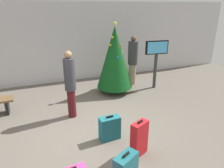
# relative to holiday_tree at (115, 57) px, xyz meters

# --- Properties ---
(ground_plane) EXTENTS (16.00, 16.00, 0.00)m
(ground_plane) POSITION_rel_holiday_tree_xyz_m (-1.49, -2.32, -1.29)
(ground_plane) COLOR #665E54
(back_wall) EXTENTS (16.00, 0.20, 3.16)m
(back_wall) POSITION_rel_holiday_tree_xyz_m (-1.49, 1.93, 0.29)
(back_wall) COLOR silver
(back_wall) RESTS_ON ground_plane
(holiday_tree) EXTENTS (1.26, 1.26, 2.49)m
(holiday_tree) POSITION_rel_holiday_tree_xyz_m (0.00, 0.00, 0.00)
(holiday_tree) COLOR #4C3319
(holiday_tree) RESTS_ON ground_plane
(flight_info_kiosk) EXTENTS (0.87, 0.18, 1.80)m
(flight_info_kiosk) POSITION_rel_holiday_tree_xyz_m (1.60, -0.15, -0.03)
(flight_info_kiosk) COLOR #333338
(flight_info_kiosk) RESTS_ON ground_plane
(traveller_0) EXTENTS (0.31, 0.31, 1.89)m
(traveller_0) POSITION_rel_holiday_tree_xyz_m (-1.80, -1.24, -0.28)
(traveller_0) COLOR #4C1419
(traveller_0) RESTS_ON ground_plane
(traveller_1) EXTENTS (0.53, 0.53, 1.92)m
(traveller_1) POSITION_rel_holiday_tree_xyz_m (0.97, 0.52, -0.28)
(traveller_1) COLOR gray
(traveller_1) RESTS_ON ground_plane
(suitcase_1) EXTENTS (0.49, 0.26, 0.60)m
(suitcase_1) POSITION_rel_holiday_tree_xyz_m (-1.19, -2.63, -1.01)
(suitcase_1) COLOR #19606B
(suitcase_1) RESTS_ON ground_plane
(suitcase_2) EXTENTS (0.43, 0.32, 0.81)m
(suitcase_2) POSITION_rel_holiday_tree_xyz_m (-0.81, -3.37, -0.91)
(suitcase_2) COLOR #B2191E
(suitcase_2) RESTS_ON ground_plane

